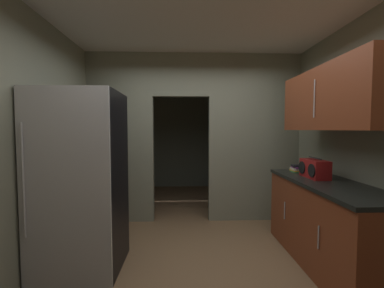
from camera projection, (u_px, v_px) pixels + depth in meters
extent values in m
plane|color=brown|center=(202.00, 275.00, 2.63)|extent=(20.00, 20.00, 0.00)
cube|color=silver|center=(199.00, 22.00, 2.96)|extent=(3.82, 7.25, 0.06)
cube|color=gray|center=(121.00, 138.00, 4.13)|extent=(1.04, 0.12, 2.71)
cube|color=gray|center=(253.00, 138.00, 4.21)|extent=(1.48, 0.12, 2.71)
cube|color=gray|center=(181.00, 75.00, 4.11)|extent=(0.90, 0.12, 0.69)
cube|color=gray|center=(190.00, 135.00, 6.71)|extent=(3.42, 0.10, 2.71)
cube|color=gray|center=(113.00, 136.00, 5.38)|extent=(0.10, 2.55, 2.71)
cube|color=gray|center=(269.00, 136.00, 5.50)|extent=(0.10, 2.55, 2.71)
cube|color=black|center=(82.00, 181.00, 2.72)|extent=(0.83, 0.74, 1.89)
cube|color=#B7BABC|center=(65.00, 190.00, 2.34)|extent=(0.83, 0.03, 1.89)
cylinder|color=#B7BABC|center=(23.00, 181.00, 2.29)|extent=(0.02, 0.02, 1.04)
cube|color=brown|center=(327.00, 226.00, 2.80)|extent=(0.60, 1.81, 0.89)
cube|color=black|center=(328.00, 184.00, 2.78)|extent=(0.64, 1.81, 0.04)
cylinder|color=#B7BABC|center=(318.00, 237.00, 2.39)|extent=(0.01, 0.01, 0.22)
cylinder|color=#B7BABC|center=(285.00, 210.00, 3.18)|extent=(0.01, 0.01, 0.22)
cube|color=brown|center=(331.00, 99.00, 2.72)|extent=(0.34, 1.62, 0.67)
cylinder|color=#B7BABC|center=(314.00, 99.00, 2.72)|extent=(0.01, 0.01, 0.40)
cube|color=maroon|center=(315.00, 169.00, 3.00)|extent=(0.19, 0.39, 0.21)
cylinder|color=#262626|center=(315.00, 158.00, 2.99)|extent=(0.02, 0.27, 0.02)
cylinder|color=black|center=(312.00, 170.00, 2.88)|extent=(0.01, 0.15, 0.15)
cylinder|color=black|center=(302.00, 167.00, 3.11)|extent=(0.01, 0.15, 0.15)
cube|color=#388C47|center=(296.00, 172.00, 3.41)|extent=(0.12, 0.14, 0.01)
cube|color=gold|center=(297.00, 170.00, 3.42)|extent=(0.14, 0.16, 0.02)
cube|color=beige|center=(296.00, 169.00, 3.42)|extent=(0.12, 0.15, 0.03)
cube|color=#8C3893|center=(297.00, 167.00, 3.41)|extent=(0.10, 0.16, 0.02)
cube|color=black|center=(296.00, 166.00, 3.42)|extent=(0.13, 0.14, 0.03)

